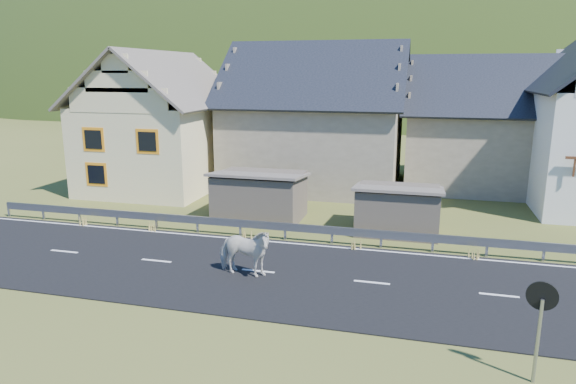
# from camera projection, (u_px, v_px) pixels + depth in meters

# --- Properties ---
(ground) EXTENTS (160.00, 160.00, 0.00)m
(ground) POSITION_uv_depth(u_px,v_px,m) (258.00, 272.00, 18.18)
(ground) COLOR #41491B
(ground) RESTS_ON ground
(road) EXTENTS (60.00, 7.00, 0.04)m
(road) POSITION_uv_depth(u_px,v_px,m) (258.00, 272.00, 18.18)
(road) COLOR black
(road) RESTS_ON ground
(lane_markings) EXTENTS (60.00, 6.60, 0.01)m
(lane_markings) POSITION_uv_depth(u_px,v_px,m) (258.00, 271.00, 18.17)
(lane_markings) COLOR silver
(lane_markings) RESTS_ON road
(guardrail) EXTENTS (28.10, 0.09, 0.75)m
(guardrail) POSITION_uv_depth(u_px,v_px,m) (285.00, 227.00, 21.52)
(guardrail) COLOR #93969B
(guardrail) RESTS_ON ground
(shed_left) EXTENTS (4.30, 3.30, 2.40)m
(shed_left) POSITION_uv_depth(u_px,v_px,m) (260.00, 196.00, 24.55)
(shed_left) COLOR brown
(shed_left) RESTS_ON ground
(shed_right) EXTENTS (3.80, 2.90, 2.20)m
(shed_right) POSITION_uv_depth(u_px,v_px,m) (398.00, 210.00, 22.50)
(shed_right) COLOR brown
(shed_right) RESTS_ON ground
(house_cream) EXTENTS (7.80, 9.80, 8.30)m
(house_cream) POSITION_uv_depth(u_px,v_px,m) (161.00, 115.00, 30.95)
(house_cream) COLOR beige
(house_cream) RESTS_ON ground
(house_stone_a) EXTENTS (10.80, 9.80, 8.90)m
(house_stone_a) POSITION_uv_depth(u_px,v_px,m) (317.00, 110.00, 31.49)
(house_stone_a) COLOR gray
(house_stone_a) RESTS_ON ground
(house_stone_b) EXTENTS (9.80, 8.80, 8.10)m
(house_stone_b) POSITION_uv_depth(u_px,v_px,m) (485.00, 117.00, 31.00)
(house_stone_b) COLOR gray
(house_stone_b) RESTS_ON ground
(mountain) EXTENTS (440.00, 280.00, 260.00)m
(mountain) POSITION_uv_depth(u_px,v_px,m) (420.00, 146.00, 191.04)
(mountain) COLOR #223E12
(mountain) RESTS_ON ground
(conifer_patch) EXTENTS (76.00, 50.00, 28.00)m
(conifer_patch) POSITION_uv_depth(u_px,v_px,m) (187.00, 75.00, 133.94)
(conifer_patch) COLOR black
(conifer_patch) RESTS_ON ground
(horse) EXTENTS (1.12, 2.13, 1.74)m
(horse) POSITION_uv_depth(u_px,v_px,m) (244.00, 252.00, 17.59)
(horse) COLOR beige
(horse) RESTS_ON road
(traffic_mirror) EXTENTS (0.67, 0.25, 2.43)m
(traffic_mirror) POSITION_uv_depth(u_px,v_px,m) (541.00, 309.00, 11.41)
(traffic_mirror) COLOR #93969B
(traffic_mirror) RESTS_ON ground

